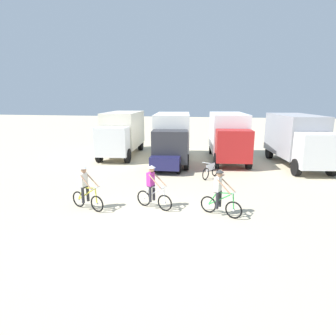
{
  "coord_description": "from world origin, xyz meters",
  "views": [
    {
      "loc": [
        2.47,
        -9.08,
        4.45
      ],
      "look_at": [
        -0.0,
        4.34,
        1.1
      ],
      "focal_mm": 30.64,
      "sensor_mm": 36.0,
      "label": 1
    }
  ],
  "objects_px": {
    "box_truck_cream_rv": "(122,132)",
    "box_truck_avon_van": "(228,134)",
    "sedan_parked": "(169,155)",
    "cyclist_orange_shirt": "(86,189)",
    "cyclist_cowboy_hat": "(153,189)",
    "cyclist_near_camera": "(220,194)",
    "bicycle_spare": "(210,171)",
    "box_truck_grey_hauler": "(297,138)",
    "box_truck_white_box": "(172,135)"
  },
  "relations": [
    {
      "from": "box_truck_cream_rv",
      "to": "box_truck_white_box",
      "type": "xyz_separation_m",
      "value": [
        4.22,
        -1.37,
        0.0
      ]
    },
    {
      "from": "sedan_parked",
      "to": "box_truck_avon_van",
      "type": "bearing_deg",
      "value": 41.6
    },
    {
      "from": "cyclist_cowboy_hat",
      "to": "bicycle_spare",
      "type": "distance_m",
      "value": 5.56
    },
    {
      "from": "box_truck_white_box",
      "to": "cyclist_near_camera",
      "type": "height_order",
      "value": "box_truck_white_box"
    },
    {
      "from": "box_truck_cream_rv",
      "to": "box_truck_avon_van",
      "type": "distance_m",
      "value": 8.19
    },
    {
      "from": "box_truck_cream_rv",
      "to": "sedan_parked",
      "type": "distance_m",
      "value": 5.82
    },
    {
      "from": "box_truck_grey_hauler",
      "to": "sedan_parked",
      "type": "xyz_separation_m",
      "value": [
        -8.25,
        -2.37,
        -0.99
      ]
    },
    {
      "from": "box_truck_white_box",
      "to": "sedan_parked",
      "type": "xyz_separation_m",
      "value": [
        0.19,
        -2.31,
        -0.99
      ]
    },
    {
      "from": "box_truck_avon_van",
      "to": "sedan_parked",
      "type": "xyz_separation_m",
      "value": [
        -3.77,
        -3.35,
        -0.99
      ]
    },
    {
      "from": "box_truck_cream_rv",
      "to": "box_truck_grey_hauler",
      "type": "xyz_separation_m",
      "value": [
        12.65,
        -1.3,
        0.0
      ]
    },
    {
      "from": "box_truck_grey_hauler",
      "to": "cyclist_cowboy_hat",
      "type": "distance_m",
      "value": 12.12
    },
    {
      "from": "box_truck_white_box",
      "to": "box_truck_grey_hauler",
      "type": "height_order",
      "value": "same"
    },
    {
      "from": "bicycle_spare",
      "to": "box_truck_cream_rv",
      "type": "bearing_deg",
      "value": 142.27
    },
    {
      "from": "cyclist_orange_shirt",
      "to": "cyclist_cowboy_hat",
      "type": "bearing_deg",
      "value": 12.75
    },
    {
      "from": "box_truck_cream_rv",
      "to": "box_truck_avon_van",
      "type": "relative_size",
      "value": 1.0
    },
    {
      "from": "cyclist_orange_shirt",
      "to": "cyclist_near_camera",
      "type": "relative_size",
      "value": 1.0
    },
    {
      "from": "box_truck_grey_hauler",
      "to": "cyclist_near_camera",
      "type": "height_order",
      "value": "box_truck_grey_hauler"
    },
    {
      "from": "box_truck_avon_van",
      "to": "cyclist_near_camera",
      "type": "relative_size",
      "value": 3.82
    },
    {
      "from": "cyclist_orange_shirt",
      "to": "box_truck_avon_van",
      "type": "bearing_deg",
      "value": 61.87
    },
    {
      "from": "box_truck_avon_van",
      "to": "cyclist_orange_shirt",
      "type": "relative_size",
      "value": 3.82
    },
    {
      "from": "box_truck_cream_rv",
      "to": "cyclist_near_camera",
      "type": "bearing_deg",
      "value": -54.72
    },
    {
      "from": "box_truck_cream_rv",
      "to": "box_truck_white_box",
      "type": "distance_m",
      "value": 4.44
    },
    {
      "from": "box_truck_white_box",
      "to": "box_truck_grey_hauler",
      "type": "xyz_separation_m",
      "value": [
        8.43,
        0.07,
        0.0
      ]
    },
    {
      "from": "box_truck_grey_hauler",
      "to": "bicycle_spare",
      "type": "height_order",
      "value": "box_truck_grey_hauler"
    },
    {
      "from": "box_truck_cream_rv",
      "to": "box_truck_grey_hauler",
      "type": "bearing_deg",
      "value": -5.87
    },
    {
      "from": "box_truck_grey_hauler",
      "to": "cyclist_cowboy_hat",
      "type": "height_order",
      "value": "box_truck_grey_hauler"
    },
    {
      "from": "sedan_parked",
      "to": "bicycle_spare",
      "type": "distance_m",
      "value": 3.35
    },
    {
      "from": "box_truck_grey_hauler",
      "to": "bicycle_spare",
      "type": "xyz_separation_m",
      "value": [
        -5.5,
        -4.23,
        -1.48
      ]
    },
    {
      "from": "box_truck_white_box",
      "to": "bicycle_spare",
      "type": "height_order",
      "value": "box_truck_white_box"
    },
    {
      "from": "box_truck_cream_rv",
      "to": "box_truck_avon_van",
      "type": "xyz_separation_m",
      "value": [
        8.18,
        -0.33,
        0.0
      ]
    },
    {
      "from": "box_truck_cream_rv",
      "to": "cyclist_cowboy_hat",
      "type": "bearing_deg",
      "value": -64.86
    },
    {
      "from": "sedan_parked",
      "to": "cyclist_orange_shirt",
      "type": "distance_m",
      "value": 7.84
    },
    {
      "from": "box_truck_avon_van",
      "to": "cyclist_cowboy_hat",
      "type": "relative_size",
      "value": 3.82
    },
    {
      "from": "box_truck_avon_van",
      "to": "sedan_parked",
      "type": "height_order",
      "value": "box_truck_avon_van"
    },
    {
      "from": "box_truck_white_box",
      "to": "cyclist_cowboy_hat",
      "type": "bearing_deg",
      "value": -85.24
    },
    {
      "from": "sedan_parked",
      "to": "cyclist_orange_shirt",
      "type": "xyz_separation_m",
      "value": [
        -2.06,
        -7.56,
        -0.04
      ]
    },
    {
      "from": "bicycle_spare",
      "to": "box_truck_avon_van",
      "type": "bearing_deg",
      "value": 78.79
    },
    {
      "from": "box_truck_cream_rv",
      "to": "box_truck_white_box",
      "type": "bearing_deg",
      "value": -17.98
    },
    {
      "from": "box_truck_white_box",
      "to": "box_truck_avon_van",
      "type": "height_order",
      "value": "same"
    },
    {
      "from": "box_truck_cream_rv",
      "to": "cyclist_cowboy_hat",
      "type": "relative_size",
      "value": 3.81
    },
    {
      "from": "box_truck_avon_van",
      "to": "bicycle_spare",
      "type": "xyz_separation_m",
      "value": [
        -1.03,
        -5.2,
        -1.48
      ]
    },
    {
      "from": "cyclist_cowboy_hat",
      "to": "cyclist_near_camera",
      "type": "bearing_deg",
      "value": -5.08
    },
    {
      "from": "box_truck_grey_hauler",
      "to": "cyclist_cowboy_hat",
      "type": "xyz_separation_m",
      "value": [
        -7.66,
        -9.34,
        -1.03
      ]
    },
    {
      "from": "cyclist_near_camera",
      "to": "sedan_parked",
      "type": "bearing_deg",
      "value": 114.55
    },
    {
      "from": "sedan_parked",
      "to": "cyclist_near_camera",
      "type": "bearing_deg",
      "value": -65.45
    },
    {
      "from": "box_truck_white_box",
      "to": "cyclist_orange_shirt",
      "type": "bearing_deg",
      "value": -100.76
    },
    {
      "from": "box_truck_cream_rv",
      "to": "cyclist_near_camera",
      "type": "distance_m",
      "value": 13.36
    },
    {
      "from": "box_truck_white_box",
      "to": "box_truck_grey_hauler",
      "type": "relative_size",
      "value": 0.99
    },
    {
      "from": "box_truck_avon_van",
      "to": "bicycle_spare",
      "type": "relative_size",
      "value": 4.46
    },
    {
      "from": "sedan_parked",
      "to": "cyclist_cowboy_hat",
      "type": "relative_size",
      "value": 2.34
    }
  ]
}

